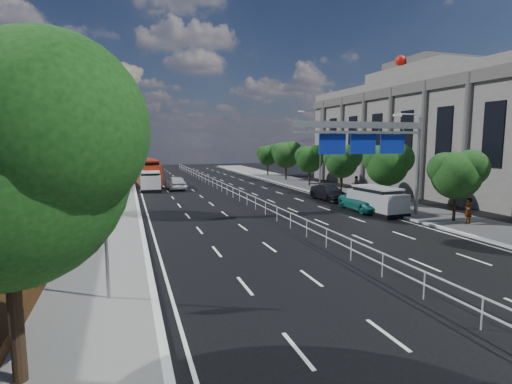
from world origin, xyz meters
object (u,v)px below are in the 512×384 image
toilet_sign (90,219)px  overhead_gantry (373,140)px  near_car_dark (139,169)px  silver_minivan (377,200)px  pedestrian_b (356,184)px  red_bus (146,171)px  parked_car_teal (365,202)px  parked_car_dark (329,192)px  near_car_silver (176,183)px  pedestrian_a (468,211)px  white_minivan (150,181)px

toilet_sign → overhead_gantry: 20.52m
overhead_gantry → near_car_dark: overhead_gantry is taller
silver_minivan → pedestrian_b: (4.63, 10.39, -0.01)m
toilet_sign → silver_minivan: toilet_sign is taller
red_bus → overhead_gantry: bearing=-66.5°
pedestrian_b → silver_minivan: bearing=91.4°
parked_car_teal → parked_car_dark: size_ratio=1.03×
toilet_sign → near_car_dark: (3.23, 57.07, -2.17)m
toilet_sign → silver_minivan: bearing=31.1°
silver_minivan → parked_car_teal: silver_minivan is taller
pedestrian_b → near_car_silver: bearing=-3.4°
toilet_sign → parked_car_dark: (19.15, 19.00, -2.23)m
pedestrian_a → pedestrian_b: 16.23m
white_minivan → red_bus: 6.20m
toilet_sign → parked_car_teal: bearing=34.0°
near_car_dark → red_bus: bearing=93.3°
overhead_gantry → near_car_dark: size_ratio=2.19×
toilet_sign → white_minivan: size_ratio=0.86×
overhead_gantry → red_bus: overhead_gantry is taller
pedestrian_a → parked_car_teal: bearing=-80.2°
parked_car_dark → pedestrian_b: pedestrian_b is taller
toilet_sign → white_minivan: (3.64, 31.58, -1.88)m
parked_car_dark → overhead_gantry: bearing=-101.8°
toilet_sign → red_bus: toilet_sign is taller
red_bus → pedestrian_b: (20.43, -15.73, -0.67)m
silver_minivan → pedestrian_a: (2.94, -5.75, -0.00)m
toilet_sign → near_car_silver: (6.45, 31.60, -2.17)m
white_minivan → near_car_silver: bearing=2.5°
parked_car_teal → pedestrian_b: pedestrian_b is taller
toilet_sign → pedestrian_b: size_ratio=2.51×
near_car_silver → parked_car_teal: 22.57m
silver_minivan → pedestrian_a: size_ratio=2.93×
pedestrian_a → pedestrian_b: (1.70, 16.14, -0.00)m
white_minivan → silver_minivan: (15.61, -19.96, -0.05)m
white_minivan → near_car_dark: size_ratio=1.08×
parked_car_teal → pedestrian_b: (4.86, 9.16, 0.30)m
red_bus → near_car_silver: 6.90m
toilet_sign → white_minivan: bearing=83.4°
near_car_dark → pedestrian_b: 40.68m
parked_car_teal → parked_car_dark: (0.12, 6.14, 0.01)m
red_bus → parked_car_teal: red_bus is taller
pedestrian_b → toilet_sign: bearing=68.1°
near_car_dark → toilet_sign: bearing=89.4°
toilet_sign → near_car_silver: 32.32m
pedestrian_b → near_car_dark: bearing=-34.1°
pedestrian_a → red_bus: bearing=-74.1°
red_bus → parked_car_dark: red_bus is taller
silver_minivan → near_car_dark: bearing=105.0°
pedestrian_a → overhead_gantry: bearing=-57.4°
white_minivan → parked_car_dark: white_minivan is taller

